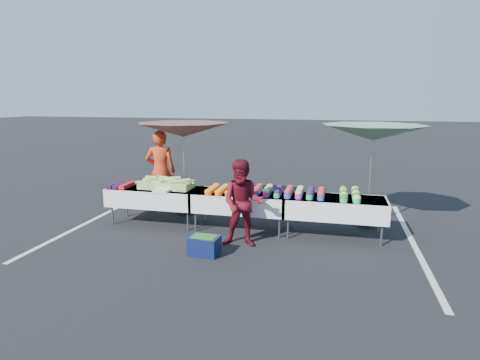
% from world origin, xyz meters
% --- Properties ---
extents(ground, '(80.00, 80.00, 0.00)m').
position_xyz_m(ground, '(0.00, 0.00, 0.00)').
color(ground, black).
extents(stripe_left, '(0.10, 5.00, 0.00)m').
position_xyz_m(stripe_left, '(-3.20, 0.00, 0.00)').
color(stripe_left, silver).
rests_on(stripe_left, ground).
extents(stripe_right, '(0.10, 5.00, 0.00)m').
position_xyz_m(stripe_right, '(3.20, 0.00, 0.00)').
color(stripe_right, silver).
rests_on(stripe_right, ground).
extents(table_left, '(1.86, 0.81, 0.75)m').
position_xyz_m(table_left, '(-1.80, 0.00, 0.58)').
color(table_left, white).
rests_on(table_left, ground).
extents(table_center, '(1.86, 0.81, 0.75)m').
position_xyz_m(table_center, '(0.00, 0.00, 0.58)').
color(table_center, white).
rests_on(table_center, ground).
extents(table_right, '(1.86, 0.81, 0.75)m').
position_xyz_m(table_right, '(1.80, 0.00, 0.58)').
color(table_right, white).
rests_on(table_right, ground).
extents(berry_punnets, '(0.40, 0.54, 0.08)m').
position_xyz_m(berry_punnets, '(-2.51, -0.06, 0.79)').
color(berry_punnets, black).
rests_on(berry_punnets, table_left).
extents(corn_pile, '(1.16, 0.57, 0.26)m').
position_xyz_m(corn_pile, '(-1.55, 0.05, 0.84)').
color(corn_pile, '#8BAD59').
rests_on(corn_pile, table_left).
extents(plastic_bags, '(0.30, 0.25, 0.05)m').
position_xyz_m(plastic_bags, '(-1.50, -0.30, 0.78)').
color(plastic_bags, white).
rests_on(plastic_bags, table_left).
extents(carrot_bowls, '(0.55, 0.69, 0.11)m').
position_xyz_m(carrot_bowls, '(-0.35, -0.01, 0.80)').
color(carrot_bowls, '#FF5E1C').
rests_on(carrot_bowls, table_center).
extents(potato_cups, '(1.34, 0.58, 0.16)m').
position_xyz_m(potato_cups, '(0.95, 0.00, 0.83)').
color(potato_cups, '#2456AB').
rests_on(potato_cups, table_right).
extents(bean_baskets, '(0.36, 0.86, 0.15)m').
position_xyz_m(bean_baskets, '(2.06, 0.08, 0.82)').
color(bean_baskets, '#29A76D').
rests_on(bean_baskets, table_right).
extents(vendor, '(0.75, 0.57, 1.85)m').
position_xyz_m(vendor, '(-2.07, 0.91, 0.92)').
color(vendor, red).
rests_on(vendor, ground).
extents(customer, '(0.78, 0.63, 1.53)m').
position_xyz_m(customer, '(0.25, -0.82, 0.77)').
color(customer, maroon).
rests_on(customer, ground).
extents(umbrella_left, '(2.18, 2.18, 2.05)m').
position_xyz_m(umbrella_left, '(-1.46, 0.80, 1.86)').
color(umbrella_left, black).
rests_on(umbrella_left, ground).
extents(umbrella_right, '(2.45, 2.45, 2.07)m').
position_xyz_m(umbrella_right, '(2.46, 0.80, 1.88)').
color(umbrella_right, black).
rests_on(umbrella_right, ground).
extents(storage_bin, '(0.51, 0.39, 0.32)m').
position_xyz_m(storage_bin, '(-0.28, -1.39, 0.16)').
color(storage_bin, '#0D1642').
rests_on(storage_bin, ground).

